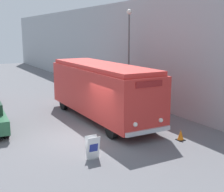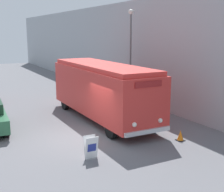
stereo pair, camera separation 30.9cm
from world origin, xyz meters
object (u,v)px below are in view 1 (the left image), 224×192
Objects in this scene: streetlamp at (129,44)px; traffic_cone at (181,135)px; sign_board at (93,148)px; vintage_bus at (102,89)px.

streetlamp is 8.82m from traffic_cone.
streetlamp is at bearing 76.64° from traffic_cone.
sign_board is 10.70m from streetlamp.
streetlamp reaches higher than vintage_bus.
traffic_cone is (-1.81, -7.64, -4.03)m from streetlamp.
sign_board is at bearing 179.66° from traffic_cone.
streetlamp reaches higher than sign_board.
vintage_bus is 18.22× the size of traffic_cone.
traffic_cone is (1.61, -5.16, -1.59)m from vintage_bus.
vintage_bus is at bearing -144.10° from streetlamp.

